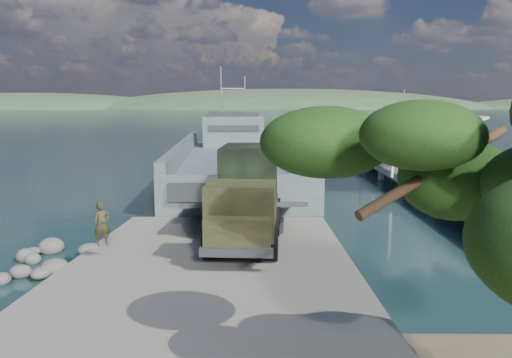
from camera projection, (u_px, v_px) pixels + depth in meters
name	position (u px, v px, depth m)	size (l,w,h in m)	color
ground	(214.00, 269.00, 18.35)	(1400.00, 1400.00, 0.00)	#19393D
boat_ramp	(211.00, 271.00, 17.33)	(10.00, 18.00, 0.50)	gray
shoreline_rocks	(52.00, 264.00, 18.91)	(3.20, 5.60, 0.90)	#50504E
distant_headlands	(303.00, 109.00, 571.52)	(1000.00, 240.00, 48.00)	#345032
pier	(414.00, 164.00, 36.55)	(6.40, 44.00, 6.10)	beige
landing_craft	(235.00, 167.00, 41.24)	(11.11, 35.95, 10.54)	#4B5659
military_truck	(247.00, 194.00, 20.39)	(3.00, 8.15, 3.72)	black
soldier	(102.00, 234.00, 18.15)	(0.59, 0.39, 1.62)	black
sailboat_near	(402.00, 161.00, 50.15)	(2.18, 4.89, 5.75)	white
sailboat_far	(402.00, 160.00, 50.38)	(2.09, 6.32, 7.62)	white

